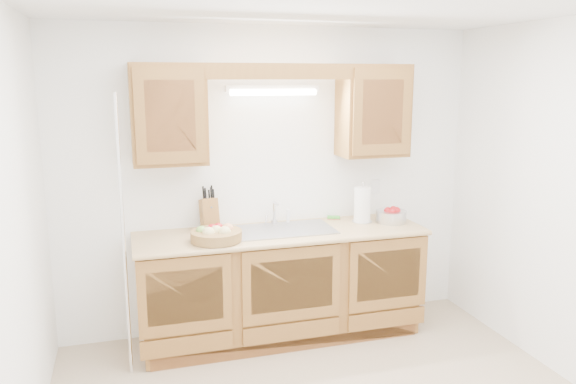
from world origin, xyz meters
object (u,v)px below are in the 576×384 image
object	(u,v)px
paper_towel	(362,205)
apple_bowl	(391,216)
knife_block	(209,214)
fruit_basket	(216,234)

from	to	relation	value
paper_towel	apple_bowl	world-z (taller)	paper_towel
knife_block	paper_towel	size ratio (longest dim) A/B	1.04
knife_block	apple_bowl	bearing A→B (deg)	-12.04
paper_towel	fruit_basket	bearing A→B (deg)	-170.97
fruit_basket	knife_block	bearing A→B (deg)	89.97
knife_block	apple_bowl	size ratio (longest dim) A/B	1.31
fruit_basket	paper_towel	xyz separation A→B (m)	(1.27, 0.20, 0.09)
fruit_basket	paper_towel	distance (m)	1.28
fruit_basket	apple_bowl	xyz separation A→B (m)	(1.50, 0.14, 0.00)
fruit_basket	apple_bowl	size ratio (longest dim) A/B	1.58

